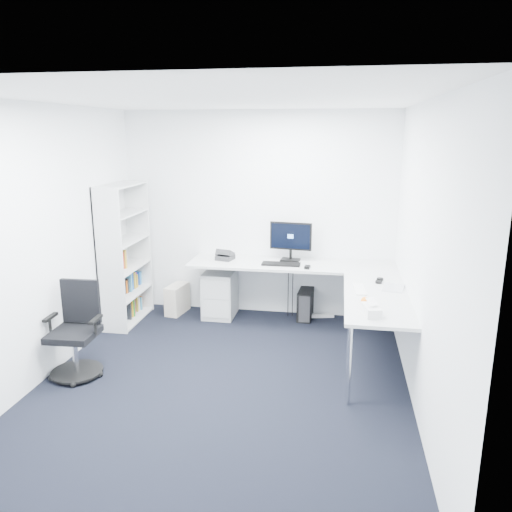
% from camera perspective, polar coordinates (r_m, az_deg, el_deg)
% --- Properties ---
extents(ground, '(4.20, 4.20, 0.00)m').
position_cam_1_polar(ground, '(5.12, -3.75, -14.31)').
color(ground, black).
extents(ceiling, '(4.20, 4.20, 0.00)m').
position_cam_1_polar(ceiling, '(4.51, -4.32, 17.46)').
color(ceiling, white).
extents(wall_back, '(3.60, 0.02, 2.70)m').
position_cam_1_polar(wall_back, '(6.65, 0.24, 4.74)').
color(wall_back, white).
rests_on(wall_back, ground).
extents(wall_front, '(3.60, 0.02, 2.70)m').
position_cam_1_polar(wall_front, '(2.74, -14.51, -9.70)').
color(wall_front, white).
rests_on(wall_front, ground).
extents(wall_left, '(0.02, 4.20, 2.70)m').
position_cam_1_polar(wall_left, '(5.34, -23.13, 1.27)').
color(wall_left, white).
rests_on(wall_left, ground).
extents(wall_right, '(0.02, 4.20, 2.70)m').
position_cam_1_polar(wall_right, '(4.56, 18.53, -0.37)').
color(wall_right, white).
rests_on(wall_right, ground).
extents(l_desk, '(2.73, 1.53, 0.80)m').
position_cam_1_polar(l_desk, '(6.14, 4.25, -5.26)').
color(l_desk, '#B4B7B7').
rests_on(l_desk, ground).
extents(drawer_pedestal, '(0.40, 0.50, 0.62)m').
position_cam_1_polar(drawer_pedestal, '(6.73, -4.14, -4.32)').
color(drawer_pedestal, '#B4B7B7').
rests_on(drawer_pedestal, ground).
extents(bookshelf, '(0.35, 0.90, 1.80)m').
position_cam_1_polar(bookshelf, '(6.60, -14.77, 0.20)').
color(bookshelf, silver).
rests_on(bookshelf, ground).
extents(task_chair, '(0.56, 0.56, 0.96)m').
position_cam_1_polar(task_chair, '(5.37, -20.17, -8.11)').
color(task_chair, black).
rests_on(task_chair, ground).
extents(black_pc_tower, '(0.20, 0.41, 0.39)m').
position_cam_1_polar(black_pc_tower, '(6.69, 5.67, -5.50)').
color(black_pc_tower, black).
rests_on(black_pc_tower, ground).
extents(beige_pc_tower, '(0.25, 0.44, 0.39)m').
position_cam_1_polar(beige_pc_tower, '(6.94, -8.99, -4.87)').
color(beige_pc_tower, beige).
rests_on(beige_pc_tower, ground).
extents(power_strip, '(0.38, 0.14, 0.04)m').
position_cam_1_polar(power_strip, '(6.80, 7.32, -6.78)').
color(power_strip, silver).
rests_on(power_strip, ground).
extents(monitor, '(0.56, 0.23, 0.52)m').
position_cam_1_polar(monitor, '(6.41, 3.97, 1.70)').
color(monitor, black).
rests_on(monitor, l_desk).
extents(black_keyboard, '(0.48, 0.17, 0.02)m').
position_cam_1_polar(black_keyboard, '(6.27, 2.88, -0.92)').
color(black_keyboard, black).
rests_on(black_keyboard, l_desk).
extents(mouse, '(0.07, 0.11, 0.03)m').
position_cam_1_polar(mouse, '(6.13, 5.88, -1.27)').
color(mouse, black).
rests_on(mouse, l_desk).
extents(desk_phone, '(0.25, 0.25, 0.14)m').
position_cam_1_polar(desk_phone, '(6.51, -3.55, 0.18)').
color(desk_phone, '#2A2A2C').
rests_on(desk_phone, l_desk).
extents(laptop, '(0.37, 0.36, 0.22)m').
position_cam_1_polar(laptop, '(5.50, 15.49, -2.52)').
color(laptop, silver).
rests_on(laptop, l_desk).
extents(white_keyboard, '(0.15, 0.40, 0.01)m').
position_cam_1_polar(white_keyboard, '(5.41, 11.76, -3.73)').
color(white_keyboard, silver).
rests_on(white_keyboard, l_desk).
extents(headphones, '(0.14, 0.19, 0.05)m').
position_cam_1_polar(headphones, '(5.73, 13.92, -2.66)').
color(headphones, black).
rests_on(headphones, l_desk).
extents(orange_fruit, '(0.08, 0.08, 0.08)m').
position_cam_1_polar(orange_fruit, '(4.94, 12.36, -5.05)').
color(orange_fruit, orange).
rests_on(orange_fruit, l_desk).
extents(tissue_box, '(0.18, 0.27, 0.09)m').
position_cam_1_polar(tissue_box, '(4.70, 13.04, -6.08)').
color(tissue_box, silver).
rests_on(tissue_box, l_desk).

